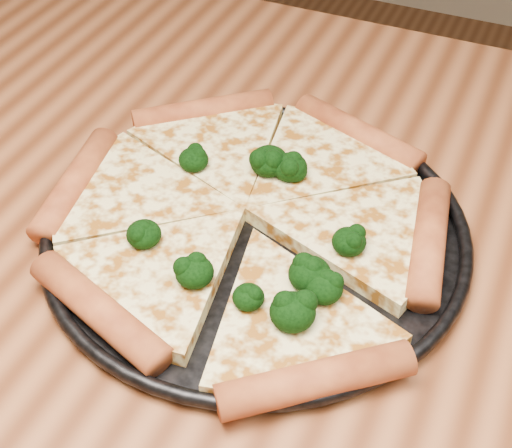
% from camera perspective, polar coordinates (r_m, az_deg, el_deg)
% --- Properties ---
extents(dining_table, '(1.20, 0.90, 0.75)m').
position_cam_1_polar(dining_table, '(0.69, 1.32, -9.54)').
color(dining_table, brown).
rests_on(dining_table, ground).
extents(pizza_pan, '(0.36, 0.36, 0.02)m').
position_cam_1_polar(pizza_pan, '(0.65, 0.00, -0.53)').
color(pizza_pan, black).
rests_on(pizza_pan, dining_table).
extents(pizza, '(0.36, 0.38, 0.03)m').
position_cam_1_polar(pizza, '(0.65, -0.73, 0.74)').
color(pizza, '#FFEE9C').
rests_on(pizza, pizza_pan).
extents(broccoli_florets, '(0.19, 0.19, 0.03)m').
position_cam_1_polar(broccoli_florets, '(0.62, 0.85, -0.55)').
color(broccoli_florets, black).
rests_on(broccoli_florets, pizza).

